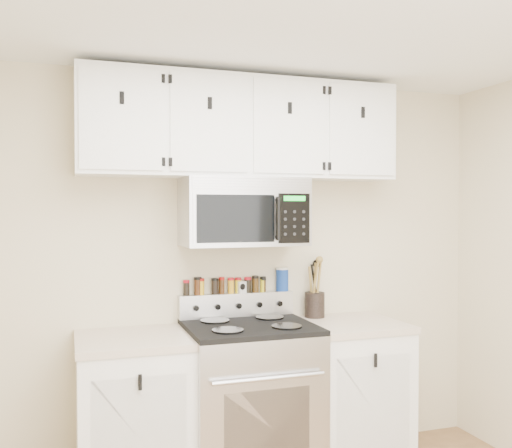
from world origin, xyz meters
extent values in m
cube|color=beige|center=(0.00, 1.75, 1.25)|extent=(3.50, 0.01, 2.50)
cube|color=#B7B7BA|center=(0.00, 1.43, 0.46)|extent=(0.76, 0.65, 0.92)
cube|color=black|center=(0.00, 1.11, 0.45)|extent=(0.50, 0.02, 0.40)
cube|color=black|center=(0.00, 1.43, 0.94)|extent=(0.76, 0.65, 0.03)
cube|color=#B7B7BA|center=(0.00, 1.71, 1.03)|extent=(0.76, 0.08, 0.15)
cylinder|color=black|center=(-0.18, 1.28, 0.96)|extent=(0.18, 0.18, 0.01)
cylinder|color=black|center=(0.18, 1.28, 0.96)|extent=(0.18, 0.18, 0.01)
cylinder|color=black|center=(-0.18, 1.57, 0.96)|extent=(0.18, 0.18, 0.01)
cylinder|color=black|center=(0.18, 1.57, 0.96)|extent=(0.18, 0.18, 0.01)
cube|color=white|center=(-0.69, 1.45, 0.44)|extent=(0.62, 0.60, 0.88)
cube|color=tan|center=(-0.69, 1.45, 0.90)|extent=(0.64, 0.62, 0.04)
cube|color=white|center=(0.69, 1.45, 0.44)|extent=(0.62, 0.60, 0.88)
cube|color=tan|center=(0.69, 1.45, 0.90)|extent=(0.64, 0.62, 0.04)
cube|color=#9E9EA3|center=(0.00, 1.56, 1.63)|extent=(0.76, 0.38, 0.42)
cube|color=#B7B7BA|center=(0.00, 1.36, 1.80)|extent=(0.73, 0.01, 0.08)
cube|color=black|center=(-0.10, 1.36, 1.59)|extent=(0.47, 0.01, 0.28)
cube|color=black|center=(0.26, 1.36, 1.59)|extent=(0.20, 0.01, 0.30)
cylinder|color=black|center=(0.15, 1.33, 1.59)|extent=(0.03, 0.03, 0.26)
cube|color=white|center=(0.00, 1.58, 2.15)|extent=(2.00, 0.33, 0.62)
cube|color=white|center=(-0.75, 1.41, 2.15)|extent=(0.46, 0.01, 0.57)
cube|color=black|center=(-0.75, 1.41, 2.26)|extent=(0.02, 0.01, 0.07)
cube|color=white|center=(-0.25, 1.41, 2.15)|extent=(0.46, 0.01, 0.57)
cube|color=black|center=(-0.25, 1.41, 2.26)|extent=(0.03, 0.01, 0.07)
cube|color=white|center=(0.25, 1.41, 2.15)|extent=(0.46, 0.01, 0.57)
cube|color=black|center=(0.25, 1.41, 2.26)|extent=(0.03, 0.01, 0.07)
cube|color=white|center=(0.75, 1.41, 2.15)|extent=(0.46, 0.01, 0.57)
cube|color=black|center=(0.75, 1.41, 2.26)|extent=(0.02, 0.01, 0.07)
cylinder|color=black|center=(0.53, 1.66, 1.00)|extent=(0.13, 0.13, 0.17)
cylinder|color=olive|center=(0.53, 1.66, 1.13)|extent=(0.02, 0.02, 0.31)
cylinder|color=olive|center=(0.55, 1.65, 1.14)|extent=(0.02, 0.02, 0.33)
cylinder|color=olive|center=(0.51, 1.67, 1.12)|extent=(0.02, 0.02, 0.29)
cylinder|color=black|center=(0.54, 1.68, 1.13)|extent=(0.02, 0.02, 0.30)
cylinder|color=olive|center=(0.52, 1.64, 1.14)|extent=(0.02, 0.02, 0.32)
cube|color=silver|center=(0.03, 1.71, 1.14)|extent=(0.08, 0.07, 0.08)
cylinder|color=navy|center=(0.32, 1.71, 1.17)|extent=(0.08, 0.08, 0.14)
cylinder|color=white|center=(0.32, 1.71, 1.25)|extent=(0.08, 0.08, 0.01)
cylinder|color=black|center=(-0.33, 1.71, 1.14)|extent=(0.04, 0.04, 0.08)
cylinder|color=#A30C19|center=(-0.33, 1.71, 1.19)|extent=(0.04, 0.04, 0.02)
cylinder|color=#452410|center=(-0.26, 1.71, 1.15)|extent=(0.05, 0.05, 0.10)
cylinder|color=black|center=(-0.26, 1.71, 1.21)|extent=(0.05, 0.05, 0.02)
cylinder|color=gold|center=(-0.24, 1.71, 1.14)|extent=(0.04, 0.04, 0.09)
cylinder|color=#9E120C|center=(-0.24, 1.71, 1.20)|extent=(0.05, 0.05, 0.02)
cylinder|color=black|center=(-0.15, 1.71, 1.14)|extent=(0.04, 0.04, 0.09)
cylinder|color=black|center=(-0.15, 1.71, 1.19)|extent=(0.05, 0.05, 0.02)
cylinder|color=#40240F|center=(-0.10, 1.71, 1.15)|extent=(0.04, 0.04, 0.09)
cylinder|color=#9B0D0B|center=(-0.10, 1.71, 1.20)|extent=(0.04, 0.04, 0.02)
cylinder|color=gold|center=(-0.04, 1.71, 1.14)|extent=(0.04, 0.04, 0.09)
cylinder|color=#B50D18|center=(-0.04, 1.71, 1.19)|extent=(0.04, 0.04, 0.02)
cylinder|color=gold|center=(0.01, 1.71, 1.14)|extent=(0.04, 0.04, 0.08)
cylinder|color=maroon|center=(0.01, 1.71, 1.19)|extent=(0.04, 0.04, 0.02)
cylinder|color=black|center=(0.08, 1.71, 1.14)|extent=(0.04, 0.04, 0.08)
cylinder|color=#A30C19|center=(0.08, 1.71, 1.19)|extent=(0.05, 0.05, 0.02)
cylinder|color=#3E280E|center=(0.13, 1.71, 1.15)|extent=(0.04, 0.04, 0.09)
cylinder|color=black|center=(0.13, 1.71, 1.20)|extent=(0.04, 0.04, 0.02)
cylinder|color=gold|center=(0.18, 1.71, 1.14)|extent=(0.04, 0.04, 0.08)
cylinder|color=black|center=(0.18, 1.71, 1.19)|extent=(0.04, 0.04, 0.02)
cylinder|color=#3B280E|center=(0.18, 1.71, 1.14)|extent=(0.04, 0.04, 0.08)
cylinder|color=black|center=(0.18, 1.71, 1.19)|extent=(0.04, 0.04, 0.02)
camera|label=1|loc=(-1.04, -1.84, 1.64)|focal=40.00mm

